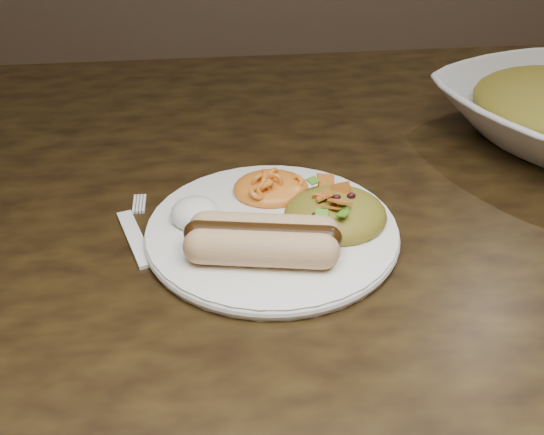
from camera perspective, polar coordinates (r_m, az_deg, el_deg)
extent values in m
cube|color=#35270E|center=(0.73, 3.62, 1.14)|extent=(1.60, 0.90, 0.04)
cylinder|color=white|center=(0.63, 0.00, -1.24)|extent=(0.28, 0.28, 0.01)
cylinder|color=beige|center=(0.57, -0.70, -2.92)|extent=(0.11, 0.05, 0.03)
cylinder|color=beige|center=(0.60, -1.01, -1.10)|extent=(0.11, 0.05, 0.03)
cylinder|color=#341D07|center=(0.58, -0.86, -1.67)|extent=(0.12, 0.05, 0.02)
ellipsoid|color=orange|center=(0.68, -0.09, 3.48)|extent=(0.11, 0.10, 0.03)
ellipsoid|color=white|center=(0.63, -6.95, 0.89)|extent=(0.06, 0.06, 0.03)
ellipsoid|color=#9B6C19|center=(0.63, 5.75, 0.77)|extent=(0.10, 0.10, 0.04)
cube|color=white|center=(0.65, -12.18, -1.82)|extent=(0.06, 0.15, 0.00)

